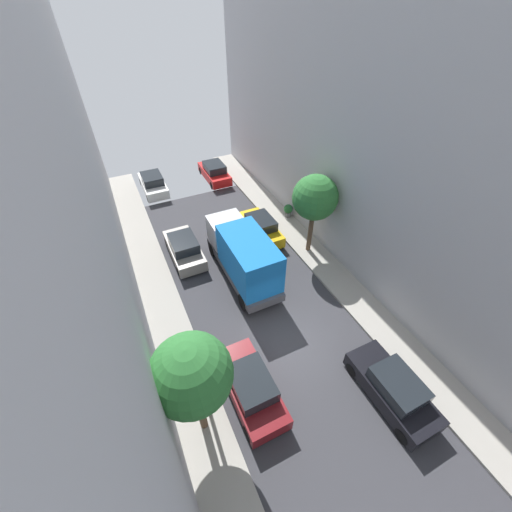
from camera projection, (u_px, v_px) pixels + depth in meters
ground at (287, 345)px, 15.90m from camera, size 32.00×32.00×0.00m
sidewalk_left at (190, 386)px, 14.23m from camera, size 2.00×44.00×0.15m
sidewalk_right at (366, 310)px, 17.48m from camera, size 2.00×44.00×0.15m
building_right at (479, 167)px, 13.77m from camera, size 6.00×44.00×15.31m
parked_car_left_1 at (251, 387)px, 13.53m from camera, size 1.78×4.20×1.57m
parked_car_left_2 at (184, 248)px, 20.42m from camera, size 1.78×4.20×1.57m
parked_car_left_3 at (153, 184)px, 26.82m from camera, size 1.78×4.20×1.57m
parked_car_right_1 at (393, 389)px, 13.46m from camera, size 1.78×4.20×1.57m
parked_car_right_2 at (260, 228)px, 22.13m from camera, size 1.78×4.20×1.57m
parked_car_right_3 at (215, 172)px, 28.41m from camera, size 1.78×4.20×1.57m
delivery_truck at (243, 255)px, 18.33m from camera, size 2.26×6.60×3.38m
street_tree_0 at (191, 375)px, 10.27m from camera, size 2.79×2.79×5.44m
street_tree_1 at (315, 198)px, 18.67m from camera, size 2.72×2.72×5.31m
potted_plant_2 at (288, 210)px, 23.86m from camera, size 0.67×0.67×0.97m
lamp_post at (200, 370)px, 11.00m from camera, size 0.44×0.44×5.19m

